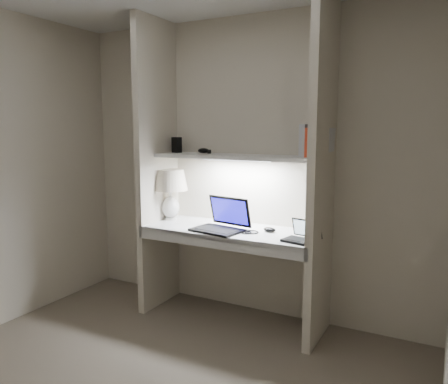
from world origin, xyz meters
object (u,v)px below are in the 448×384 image
Objects in this scene: laptop_main at (222,223)px; table_lamp at (170,186)px; laptop_netbook at (302,236)px; speaker at (237,217)px; book_row at (317,142)px.

table_lamp is at bearing 177.45° from laptop_main.
laptop_main is 1.63× the size of laptop_netbook.
laptop_netbook is at bearing -31.56° from speaker.
laptop_netbook is 0.72m from speaker.
laptop_netbook is 1.10× the size of book_row.
laptop_main is at bearing -163.82° from book_row.
laptop_main is 0.24m from speaker.
laptop_netbook is (1.27, -0.17, -0.27)m from table_lamp.
table_lamp is 3.45× the size of speaker.
speaker is (0.61, 0.11, -0.24)m from table_lamp.
book_row reaches higher than laptop_main.
laptop_netbook is (0.68, -0.04, -0.02)m from laptop_main.
laptop_main is at bearing -102.57° from speaker.
book_row is (0.68, -0.04, 0.65)m from speaker.
book_row is at bearing 3.05° from table_lamp.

